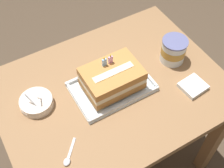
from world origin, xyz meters
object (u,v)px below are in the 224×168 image
Objects in this scene: birthday_cake at (112,77)px; serving_spoon_near_tray at (68,159)px; bowl_stack at (36,103)px; napkin_pile at (193,86)px; ice_cream_tub at (173,50)px; foil_tray at (112,87)px.

birthday_cake reaches higher than serving_spoon_near_tray.
bowl_stack is 1.39× the size of serving_spoon_near_tray.
serving_spoon_near_tray is 0.89× the size of napkin_pile.
ice_cream_tub is at bearing 18.32° from serving_spoon_near_tray.
ice_cream_tub is at bearing -6.58° from bowl_stack.
ice_cream_tub is 0.20m from napkin_pile.
ice_cream_tub is 1.20× the size of serving_spoon_near_tray.
napkin_pile reaches higher than serving_spoon_near_tray.
ice_cream_tub is (0.67, -0.08, 0.04)m from bowl_stack.
bowl_stack reaches higher than serving_spoon_near_tray.
serving_spoon_near_tray is at bearing -146.34° from foil_tray.
foil_tray is 3.42× the size of serving_spoon_near_tray.
napkin_pile is (0.64, 0.03, 0.01)m from serving_spoon_near_tray.
foil_tray is at bearing -90.00° from birthday_cake.
napkin_pile is at bearing -30.22° from birthday_cake.
ice_cream_tub reaches higher than foil_tray.
foil_tray is at bearing -14.04° from bowl_stack.
birthday_cake is 0.39m from serving_spoon_near_tray.
bowl_stack is at bearing 91.37° from serving_spoon_near_tray.
bowl_stack is at bearing 165.97° from birthday_cake.
serving_spoon_near_tray is at bearing -88.63° from bowl_stack.
ice_cream_tub is at bearing 0.83° from birthday_cake.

